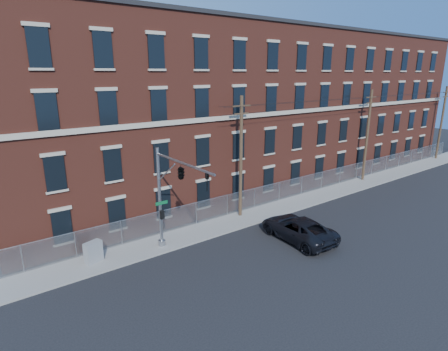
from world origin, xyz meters
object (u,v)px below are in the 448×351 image
at_px(traffic_signal_mast, 176,181).
at_px(utility_cabinet, 93,252).
at_px(pickup_truck, 298,229).
at_px(utility_pole_near, 241,155).

relative_size(traffic_signal_mast, utility_cabinet, 5.10).
height_order(traffic_signal_mast, pickup_truck, traffic_signal_mast).
distance_m(pickup_truck, utility_cabinet, 14.20).
xyz_separation_m(pickup_truck, utility_cabinet, (-13.13, 5.41, -0.04)).
height_order(utility_pole_near, utility_cabinet, utility_pole_near).
height_order(pickup_truck, utility_cabinet, pickup_truck).
bearing_deg(utility_cabinet, utility_pole_near, -15.03).
distance_m(traffic_signal_mast, utility_pole_near, 8.70).
relative_size(pickup_truck, utility_cabinet, 4.44).
bearing_deg(utility_cabinet, traffic_signal_mast, -49.71).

